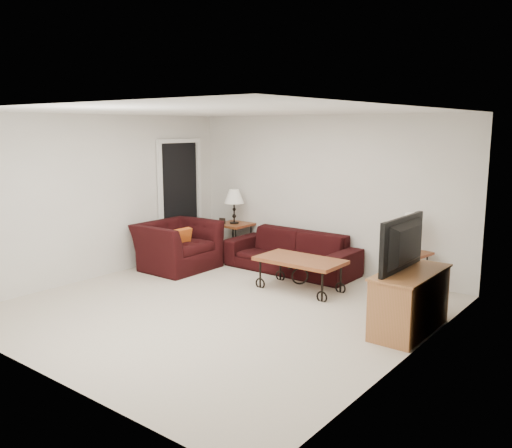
# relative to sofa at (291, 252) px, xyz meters

# --- Properties ---
(ground) EXTENTS (5.00, 5.00, 0.00)m
(ground) POSITION_rel_sofa_xyz_m (0.31, -2.02, -0.32)
(ground) COLOR beige
(ground) RESTS_ON ground
(wall_back) EXTENTS (5.00, 0.02, 2.50)m
(wall_back) POSITION_rel_sofa_xyz_m (0.31, 0.48, 0.93)
(wall_back) COLOR silver
(wall_back) RESTS_ON ground
(wall_front) EXTENTS (5.00, 0.02, 2.50)m
(wall_front) POSITION_rel_sofa_xyz_m (0.31, -4.52, 0.93)
(wall_front) COLOR silver
(wall_front) RESTS_ON ground
(wall_left) EXTENTS (0.02, 5.00, 2.50)m
(wall_left) POSITION_rel_sofa_xyz_m (-2.19, -2.02, 0.93)
(wall_left) COLOR silver
(wall_left) RESTS_ON ground
(wall_right) EXTENTS (0.02, 5.00, 2.50)m
(wall_right) POSITION_rel_sofa_xyz_m (2.81, -2.02, 0.93)
(wall_right) COLOR silver
(wall_right) RESTS_ON ground
(ceiling) EXTENTS (5.00, 5.00, 0.00)m
(ceiling) POSITION_rel_sofa_xyz_m (0.31, -2.02, 2.18)
(ceiling) COLOR white
(ceiling) RESTS_ON wall_back
(doorway) EXTENTS (0.08, 0.94, 2.04)m
(doorway) POSITION_rel_sofa_xyz_m (-2.16, -0.37, 0.70)
(doorway) COLOR black
(doorway) RESTS_ON ground
(sofa) EXTENTS (2.19, 0.86, 0.64)m
(sofa) POSITION_rel_sofa_xyz_m (0.00, 0.00, 0.00)
(sofa) COLOR black
(sofa) RESTS_ON ground
(side_table_left) EXTENTS (0.56, 0.56, 0.61)m
(side_table_left) POSITION_rel_sofa_xyz_m (-1.35, 0.18, -0.01)
(side_table_left) COLOR brown
(side_table_left) RESTS_ON ground
(side_table_right) EXTENTS (0.58, 0.58, 0.56)m
(side_table_right) POSITION_rel_sofa_xyz_m (1.91, 0.18, -0.04)
(side_table_right) COLOR brown
(side_table_right) RESTS_ON ground
(lamp_left) EXTENTS (0.35, 0.35, 0.61)m
(lamp_left) POSITION_rel_sofa_xyz_m (-1.35, 0.18, 0.60)
(lamp_left) COLOR black
(lamp_left) RESTS_ON side_table_left
(lamp_right) EXTENTS (0.36, 0.36, 0.56)m
(lamp_right) POSITION_rel_sofa_xyz_m (1.91, 0.18, 0.52)
(lamp_right) COLOR black
(lamp_right) RESTS_ON side_table_right
(photo_frame_left) EXTENTS (0.12, 0.04, 0.10)m
(photo_frame_left) POSITION_rel_sofa_xyz_m (-1.50, 0.03, 0.34)
(photo_frame_left) COLOR black
(photo_frame_left) RESTS_ON side_table_left
(photo_frame_right) EXTENTS (0.11, 0.05, 0.09)m
(photo_frame_right) POSITION_rel_sofa_xyz_m (2.06, 0.03, 0.28)
(photo_frame_right) COLOR black
(photo_frame_right) RESTS_ON side_table_right
(coffee_table) EXTENTS (1.24, 0.68, 0.46)m
(coffee_table) POSITION_rel_sofa_xyz_m (0.69, -0.78, -0.09)
(coffee_table) COLOR brown
(coffee_table) RESTS_ON ground
(armchair) EXTENTS (1.05, 1.20, 0.77)m
(armchair) POSITION_rel_sofa_xyz_m (-1.56, -1.02, 0.07)
(armchair) COLOR black
(armchair) RESTS_ON ground
(throw_pillow) EXTENTS (0.09, 0.35, 0.35)m
(throw_pillow) POSITION_rel_sofa_xyz_m (-1.41, -1.07, 0.20)
(throw_pillow) COLOR #BC3818
(throw_pillow) RESTS_ON armchair
(tv_stand) EXTENTS (0.49, 1.18, 0.71)m
(tv_stand) POSITION_rel_sofa_xyz_m (2.54, -1.33, 0.03)
(tv_stand) COLOR #A6613D
(tv_stand) RESTS_ON ground
(television) EXTENTS (0.14, 1.06, 0.61)m
(television) POSITION_rel_sofa_xyz_m (2.52, -1.33, 0.69)
(television) COLOR black
(television) RESTS_ON tv_stand
(backpack) EXTENTS (0.37, 0.34, 0.40)m
(backpack) POSITION_rel_sofa_xyz_m (1.88, -0.56, -0.12)
(backpack) COLOR black
(backpack) RESTS_ON ground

